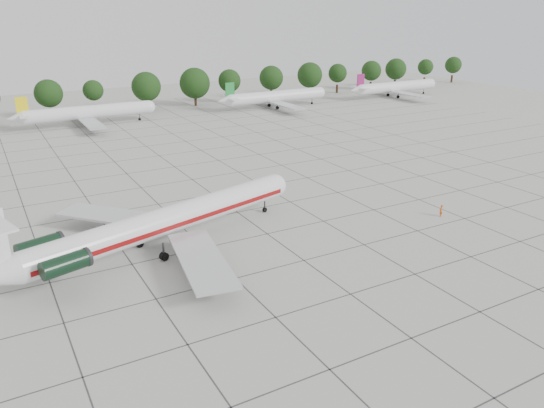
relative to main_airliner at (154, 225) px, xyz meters
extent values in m
plane|color=#AAAAA2|center=(12.90, -1.69, -3.21)|extent=(260.00, 260.00, 0.00)
cube|color=#383838|center=(12.90, 13.31, -3.20)|extent=(170.00, 170.00, 0.02)
cylinder|color=silver|center=(2.07, 0.60, -0.03)|extent=(32.27, 12.04, 3.00)
sphere|color=silver|center=(17.79, 5.18, -0.03)|extent=(3.00, 3.00, 3.00)
cube|color=maroon|center=(1.65, 2.06, -0.26)|extent=(30.57, 8.96, 0.50)
cube|color=maroon|center=(2.50, -0.85, -0.26)|extent=(30.57, 8.96, 0.50)
cube|color=#B7BABC|center=(-2.40, 7.83, -1.26)|extent=(12.14, 13.01, 0.27)
cube|color=#B7BABC|center=(2.18, -7.89, -1.26)|extent=(6.21, 14.12, 0.27)
cube|color=black|center=(-11.16, -1.12, 0.24)|extent=(2.25, 1.69, 0.23)
cylinder|color=black|center=(-11.34, -0.51, 0.24)|extent=(4.67, 2.88, 1.73)
cube|color=black|center=(-10.02, -5.05, 0.24)|extent=(2.25, 1.69, 0.23)
cylinder|color=black|center=(-9.84, -5.66, 0.24)|extent=(4.67, 2.88, 1.73)
cylinder|color=black|center=(16.04, 4.67, -2.35)|extent=(0.23, 0.23, 1.73)
cylinder|color=black|center=(16.04, 4.67, -2.89)|extent=(0.68, 0.42, 0.64)
cylinder|color=black|center=(-1.21, 2.11, -2.03)|extent=(0.27, 0.27, 1.64)
cylinder|color=black|center=(-1.21, 2.11, -2.76)|extent=(1.03, 0.78, 0.91)
cylinder|color=black|center=(0.11, -2.43, -2.03)|extent=(0.27, 0.27, 1.64)
cylinder|color=black|center=(0.11, -2.43, -2.76)|extent=(1.03, 0.78, 0.91)
imported|color=#C54A0B|center=(34.80, -7.62, -2.45)|extent=(0.66, 0.57, 1.53)
cylinder|color=silver|center=(7.67, 71.24, -0.21)|extent=(27.20, 3.00, 3.00)
cube|color=#B7BABC|center=(6.67, 71.24, -1.41)|extent=(3.50, 27.20, 0.25)
cube|color=yellow|center=(-5.77, 71.24, 2.39)|extent=(2.40, 0.25, 3.60)
cylinder|color=black|center=(6.67, 73.44, -2.81)|extent=(0.80, 0.45, 0.80)
cylinder|color=black|center=(6.67, 69.04, -2.81)|extent=(0.80, 0.45, 0.80)
cylinder|color=silver|center=(55.29, 70.01, -0.21)|extent=(27.20, 3.00, 3.00)
cube|color=#B7BABC|center=(54.29, 70.01, -1.41)|extent=(3.50, 27.20, 0.25)
cube|color=#1B7D32|center=(41.85, 70.01, 2.39)|extent=(2.40, 0.25, 3.60)
cylinder|color=black|center=(54.29, 72.21, -2.81)|extent=(0.80, 0.45, 0.80)
cylinder|color=black|center=(54.29, 67.81, -2.81)|extent=(0.80, 0.45, 0.80)
cylinder|color=silver|center=(95.09, 68.37, -0.21)|extent=(27.20, 3.00, 3.00)
cube|color=#B7BABC|center=(94.09, 68.37, -1.41)|extent=(3.50, 27.20, 0.25)
cube|color=#841859|center=(81.65, 68.37, 2.39)|extent=(2.40, 0.25, 3.60)
cylinder|color=black|center=(94.09, 70.57, -2.81)|extent=(0.80, 0.45, 0.80)
cylinder|color=black|center=(94.09, 66.17, -2.81)|extent=(0.80, 0.45, 0.80)
cylinder|color=#332114|center=(1.21, 83.31, -1.96)|extent=(0.70, 0.70, 2.50)
sphere|color=black|center=(1.21, 83.31, 2.79)|extent=(6.50, 6.50, 6.50)
cylinder|color=#332114|center=(11.40, 83.31, -1.96)|extent=(0.70, 0.70, 2.50)
sphere|color=black|center=(11.40, 83.31, 2.79)|extent=(4.93, 4.93, 4.93)
cylinder|color=#332114|center=(24.59, 83.31, -1.96)|extent=(0.70, 0.70, 2.50)
sphere|color=black|center=(24.59, 83.31, 2.79)|extent=(7.40, 7.40, 7.40)
cylinder|color=#332114|center=(37.78, 83.31, -1.96)|extent=(0.70, 0.70, 2.50)
sphere|color=black|center=(37.78, 83.31, 2.79)|extent=(8.08, 8.08, 8.08)
cylinder|color=#332114|center=(47.97, 83.31, -1.96)|extent=(0.70, 0.70, 2.50)
sphere|color=black|center=(47.97, 83.31, 2.79)|extent=(6.17, 6.17, 6.17)
cylinder|color=#332114|center=(61.16, 83.31, -1.96)|extent=(0.70, 0.70, 2.50)
sphere|color=black|center=(61.16, 83.31, 2.79)|extent=(6.82, 6.82, 6.82)
cylinder|color=#332114|center=(74.35, 83.31, -1.96)|extent=(0.70, 0.70, 2.50)
sphere|color=black|center=(74.35, 83.31, 2.79)|extent=(7.44, 7.44, 7.44)
cylinder|color=#332114|center=(84.54, 83.31, -1.96)|extent=(0.70, 0.70, 2.50)
sphere|color=black|center=(84.54, 83.31, 2.79)|extent=(5.66, 5.66, 5.66)
cylinder|color=#332114|center=(97.73, 83.31, -1.96)|extent=(0.70, 0.70, 2.50)
sphere|color=black|center=(97.73, 83.31, 2.79)|extent=(6.25, 6.25, 6.25)
cylinder|color=#332114|center=(107.92, 83.31, -1.96)|extent=(0.70, 0.70, 2.50)
sphere|color=black|center=(107.92, 83.31, 2.79)|extent=(6.79, 6.79, 6.79)
cylinder|color=#332114|center=(121.11, 83.31, -1.96)|extent=(0.70, 0.70, 2.50)
sphere|color=black|center=(121.11, 83.31, 2.79)|extent=(5.16, 5.16, 5.16)
cylinder|color=#332114|center=(134.30, 83.31, -1.96)|extent=(0.70, 0.70, 2.50)
sphere|color=black|center=(134.30, 83.31, 2.79)|extent=(5.68, 5.68, 5.68)
camera|label=1|loc=(-14.60, -51.67, 21.75)|focal=35.00mm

